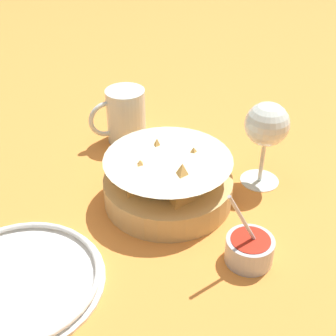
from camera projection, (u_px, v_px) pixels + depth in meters
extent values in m
plane|color=orange|center=(179.00, 205.00, 0.75)|extent=(4.00, 4.00, 0.00)
cylinder|color=tan|center=(168.00, 189.00, 0.75)|extent=(0.21, 0.21, 0.04)
cone|color=beige|center=(168.00, 179.00, 0.74)|extent=(0.20, 0.20, 0.08)
cylinder|color=#3D842D|center=(168.00, 188.00, 0.75)|extent=(0.15, 0.15, 0.01)
pyramid|color=gold|center=(141.00, 176.00, 0.72)|extent=(0.09, 0.09, 0.06)
pyramid|color=gold|center=(182.00, 183.00, 0.70)|extent=(0.09, 0.09, 0.07)
pyramid|color=gold|center=(193.00, 163.00, 0.75)|extent=(0.07, 0.05, 0.06)
pyramid|color=gold|center=(157.00, 155.00, 0.77)|extent=(0.07, 0.07, 0.06)
cylinder|color=#B7B7BC|center=(249.00, 250.00, 0.64)|extent=(0.07, 0.07, 0.04)
cylinder|color=red|center=(250.00, 246.00, 0.64)|extent=(0.05, 0.05, 0.03)
cylinder|color=#B7B7BC|center=(246.00, 224.00, 0.61)|extent=(0.06, 0.01, 0.12)
cylinder|color=silver|center=(260.00, 181.00, 0.81)|extent=(0.07, 0.07, 0.00)
cylinder|color=silver|center=(263.00, 161.00, 0.78)|extent=(0.01, 0.01, 0.08)
sphere|color=silver|center=(268.00, 125.00, 0.74)|extent=(0.07, 0.07, 0.07)
sphere|color=#DBD17A|center=(267.00, 130.00, 0.75)|extent=(0.05, 0.05, 0.05)
cylinder|color=silver|center=(128.00, 115.00, 0.89)|extent=(0.07, 0.07, 0.11)
cylinder|color=orange|center=(128.00, 121.00, 0.90)|extent=(0.06, 0.06, 0.08)
torus|color=silver|center=(107.00, 119.00, 0.88)|extent=(0.07, 0.01, 0.07)
cylinder|color=white|center=(19.00, 281.00, 0.62)|extent=(0.23, 0.23, 0.01)
torus|color=white|center=(18.00, 278.00, 0.61)|extent=(0.22, 0.22, 0.01)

